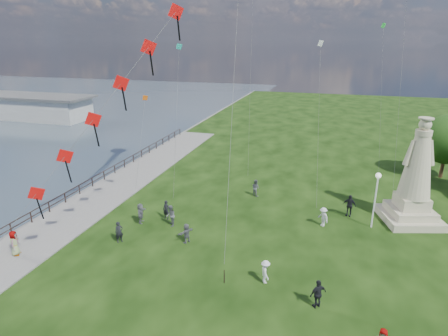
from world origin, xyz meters
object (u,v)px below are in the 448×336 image
(person_1, at_px, (171,216))
(person_10, at_px, (15,244))
(person_6, at_px, (166,210))
(person_11, at_px, (187,233))
(pier_pavilion, at_px, (19,106))
(statue, at_px, (415,184))
(person_0, at_px, (119,232))
(person_3, at_px, (318,294))
(person_5, at_px, (141,213))
(lamppost, at_px, (377,189))
(person_7, at_px, (256,188))
(person_2, at_px, (265,272))
(person_9, at_px, (349,205))
(person_8, at_px, (323,217))

(person_1, height_order, person_10, person_10)
(person_6, relative_size, person_11, 1.09)
(pier_pavilion, relative_size, statue, 3.57)
(statue, distance_m, person_0, 22.74)
(person_3, bearing_deg, person_5, -63.07)
(lamppost, distance_m, person_6, 16.38)
(pier_pavilion, height_order, person_6, pier_pavilion)
(statue, relative_size, person_0, 5.33)
(person_7, xyz_separation_m, person_11, (-2.96, -9.74, -0.06))
(person_2, distance_m, person_10, 16.72)
(person_7, relative_size, person_9, 0.85)
(person_5, xyz_separation_m, person_9, (15.86, 5.98, 0.11))
(person_1, height_order, person_8, person_1)
(statue, distance_m, person_3, 14.38)
(person_6, height_order, person_10, person_10)
(person_2, height_order, person_5, person_5)
(pier_pavilion, distance_m, person_9, 65.76)
(person_5, bearing_deg, pier_pavilion, 40.11)
(person_6, xyz_separation_m, person_11, (2.96, -2.98, -0.07))
(person_6, distance_m, person_9, 14.99)
(statue, distance_m, person_10, 29.41)
(person_2, bearing_deg, person_8, -45.79)
(person_1, distance_m, person_7, 9.28)
(person_1, bearing_deg, statue, 80.19)
(lamppost, relative_size, person_8, 2.88)
(person_0, relative_size, person_9, 0.85)
(person_0, bearing_deg, person_3, -60.25)
(person_2, bearing_deg, person_9, -50.77)
(lamppost, xyz_separation_m, person_2, (-6.63, -9.27, -2.49))
(person_0, height_order, person_2, person_0)
(lamppost, bearing_deg, person_2, -125.57)
(person_2, distance_m, person_11, 6.98)
(person_6, height_order, person_11, person_6)
(person_7, distance_m, person_8, 7.68)
(person_8, distance_m, person_9, 3.16)
(person_3, bearing_deg, person_2, -62.62)
(pier_pavilion, distance_m, person_11, 59.98)
(person_11, bearing_deg, person_6, -106.53)
(statue, height_order, person_7, statue)
(person_3, relative_size, person_5, 1.05)
(person_0, height_order, person_1, person_1)
(statue, relative_size, person_11, 5.79)
(person_2, height_order, person_6, person_6)
(person_6, distance_m, person_11, 4.20)
(person_10, distance_m, person_11, 11.46)
(person_7, height_order, person_11, person_7)
(person_11, bearing_deg, pier_pavilion, -97.34)
(person_8, relative_size, person_9, 0.84)
(person_2, bearing_deg, person_7, -11.72)
(statue, relative_size, lamppost, 1.87)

